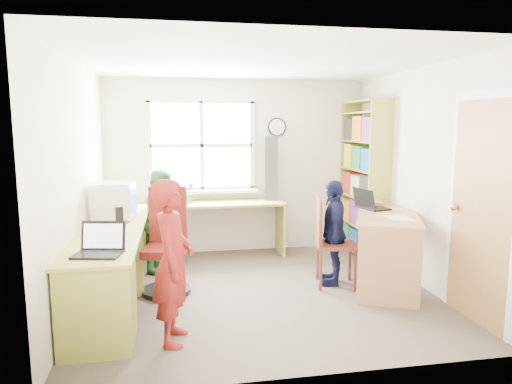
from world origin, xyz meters
The scene contains 19 objects.
room centered at (0.01, 0.10, 1.22)m, with size 3.64×3.44×2.44m.
l_desk centered at (-1.31, -0.28, 0.46)m, with size 2.38×2.95×0.75m.
right_desk centered at (1.44, 0.00, 0.59)m, with size 1.16×1.55×0.81m.
bookshelf centered at (1.65, 1.19, 1.00)m, with size 0.30×1.02×2.10m.
swivel_chair centered at (-0.98, 0.22, 0.48)m, with size 0.61×0.61×1.12m.
wooden_chair centered at (0.79, 0.07, 0.54)m, with size 0.51×0.51×0.99m.
crt_monitor centered at (-1.53, 0.48, 0.96)m, with size 0.45×0.41×0.41m.
laptop_left centered at (-1.48, -0.89, 0.81)m, with size 0.41×0.36×0.25m.
laptop_right centered at (1.34, 0.28, 0.87)m, with size 0.38×0.42×0.25m.
speaker_a centered at (-1.46, 0.32, 0.84)m, with size 0.11×0.11×0.17m.
speaker_b centered at (-1.50, 0.79, 0.83)m, with size 0.09×0.09×0.16m.
cd_tower centered at (0.44, 1.50, 1.19)m, with size 0.21×0.19×0.88m.
game_box centered at (1.45, 0.51, 0.84)m, with size 0.37×0.37×0.06m.
paper_a centered at (-1.41, -0.49, 0.75)m, with size 0.25×0.32×0.00m.
paper_b centered at (1.43, -0.26, 0.81)m, with size 0.26×0.35×0.00m.
potted_plant centered at (-0.70, 1.44, 0.89)m, with size 0.15×0.12×0.27m, color #2E753C.
person_red centered at (-0.90, -0.98, 0.68)m, with size 0.49×0.32×1.36m, color maroon.
person_green centered at (-1.03, 0.99, 0.62)m, with size 0.60×0.47×1.24m, color #2F7735.
person_navy centered at (0.86, 0.13, 0.59)m, with size 0.69×0.29×1.18m, color #121438.
Camera 1 is at (-0.86, -4.61, 1.78)m, focal length 32.00 mm.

